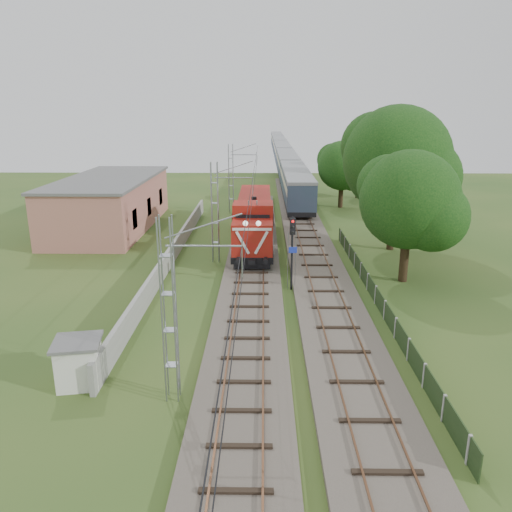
{
  "coord_description": "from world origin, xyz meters",
  "views": [
    {
      "loc": [
        0.83,
        -26.77,
        11.97
      ],
      "look_at": [
        0.34,
        6.15,
        2.2
      ],
      "focal_mm": 35.0,
      "sensor_mm": 36.0,
      "label": 1
    }
  ],
  "objects_px": {
    "locomotive": "(254,218)",
    "coach_rake": "(282,152)",
    "relay_hut": "(79,362)",
    "signal_post": "(292,241)"
  },
  "relations": [
    {
      "from": "coach_rake",
      "to": "locomotive",
      "type": "bearing_deg",
      "value": -94.12
    },
    {
      "from": "locomotive",
      "to": "coach_rake",
      "type": "bearing_deg",
      "value": 85.88
    },
    {
      "from": "locomotive",
      "to": "signal_post",
      "type": "height_order",
      "value": "signal_post"
    },
    {
      "from": "signal_post",
      "to": "relay_hut",
      "type": "height_order",
      "value": "signal_post"
    },
    {
      "from": "coach_rake",
      "to": "relay_hut",
      "type": "relative_size",
      "value": 51.08
    },
    {
      "from": "locomotive",
      "to": "signal_post",
      "type": "distance_m",
      "value": 12.56
    },
    {
      "from": "locomotive",
      "to": "coach_rake",
      "type": "xyz_separation_m",
      "value": [
        5.0,
        69.33,
        0.32
      ]
    },
    {
      "from": "coach_rake",
      "to": "relay_hut",
      "type": "xyz_separation_m",
      "value": [
        -12.4,
        -93.84,
        -1.6
      ]
    },
    {
      "from": "relay_hut",
      "to": "signal_post",
      "type": "bearing_deg",
      "value": 50.43
    },
    {
      "from": "coach_rake",
      "to": "signal_post",
      "type": "height_order",
      "value": "signal_post"
    }
  ]
}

